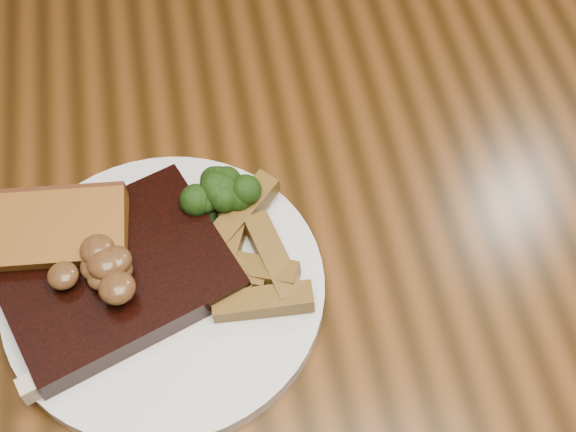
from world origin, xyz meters
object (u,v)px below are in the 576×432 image
Objects in this scene: potato_wedges at (244,250)px; dining_table at (288,289)px; plate at (165,290)px; steak at (115,275)px; garlic_bread at (62,245)px.

dining_table is at bearing 26.78° from potato_wedges.
steak is at bearing 164.00° from plate.
plate is at bearing -167.30° from potato_wedges.
steak reaches higher than dining_table.
steak is at bearing -35.99° from garlic_bread.
potato_wedges is (0.15, -0.03, -0.00)m from garlic_bread.
dining_table is at bearing 18.23° from plate.
steak is (-0.04, 0.01, 0.02)m from plate.
plate is 2.30× the size of garlic_bread.
steak reaches higher than garlic_bread.
potato_wedges is at bearing -17.75° from steak.
potato_wedges is at bearing -153.22° from dining_table.
garlic_bread is 1.10× the size of potato_wedges.
garlic_bread is at bearing 176.50° from dining_table.
garlic_bread reaches higher than dining_table.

